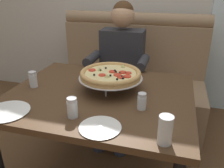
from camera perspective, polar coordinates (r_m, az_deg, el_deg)
booth_bench at (r=2.52m, az=4.04°, el=-0.23°), size 1.56×0.78×1.13m
dining_table at (r=1.57m, az=-3.00°, el=-5.02°), size 1.20×0.98×0.75m
diner_main at (r=2.17m, az=1.92°, el=4.67°), size 0.54×0.64×1.27m
pizza at (r=1.54m, az=-0.34°, el=2.37°), size 0.42×0.42×0.14m
shaker_oregano at (r=1.69m, az=-18.79°, el=0.84°), size 0.05×0.05×0.11m
shaker_pepper_flakes at (r=1.26m, az=-9.71°, el=-6.07°), size 0.06×0.06×0.11m
shaker_parmesan at (r=1.33m, az=7.32°, el=-4.50°), size 0.05×0.05×0.10m
plate_near_left at (r=1.17m, az=-2.94°, el=-10.31°), size 0.21×0.21×0.02m
plate_near_right at (r=1.43m, az=-24.48°, el=-5.91°), size 0.25×0.25×0.02m
drinking_glass at (r=1.07m, az=12.91°, el=-11.25°), size 0.07×0.07×0.14m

